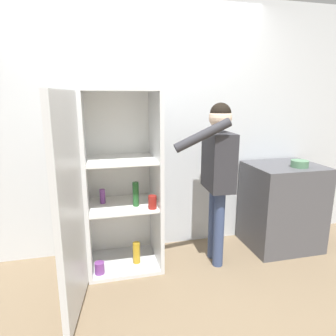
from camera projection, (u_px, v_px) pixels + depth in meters
The scene contains 6 objects.
ground_plane at pixel (162, 301), 2.39m from camera, with size 12.00×12.00×0.00m, color #7A664C.
wall_back at pixel (140, 129), 3.02m from camera, with size 7.00×0.06×2.55m.
refrigerator at pixel (111, 186), 2.63m from camera, with size 0.82×1.24×1.67m.
person at pixel (218, 164), 2.76m from camera, with size 0.60×0.51×1.54m.
counter at pixel (282, 206), 3.21m from camera, with size 0.73×0.62×0.90m.
bowl at pixel (300, 164), 3.00m from camera, with size 0.17×0.17×0.07m.
Camera 1 is at (-0.45, -2.03, 1.59)m, focal length 32.00 mm.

